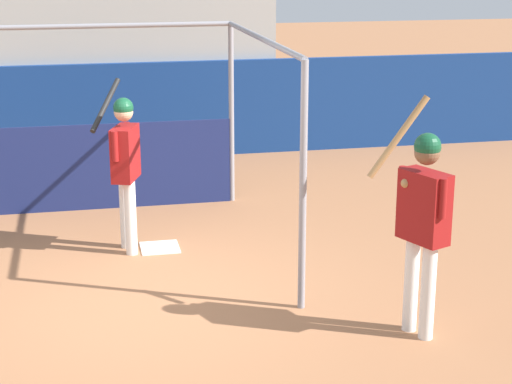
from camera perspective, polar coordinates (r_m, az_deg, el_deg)
ground_plane at (r=8.53m, az=-7.17°, el=-7.38°), size 60.00×60.00×0.00m
outfield_wall at (r=14.05m, az=-9.47°, el=5.28°), size 24.00×0.12×1.57m
bleacher_section at (r=15.19m, az=-9.82°, el=8.51°), size 5.40×2.40×2.85m
batting_cage at (r=10.69m, az=-10.68°, el=3.44°), size 3.72×3.77×2.43m
home_plate at (r=10.00m, az=-6.43°, el=-3.70°), size 0.44×0.44×0.02m
player_batter at (r=9.67m, az=-8.72°, el=2.17°), size 0.56×0.95×1.90m
player_waiting at (r=7.58m, az=11.06°, el=-1.44°), size 0.60×0.67×2.13m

